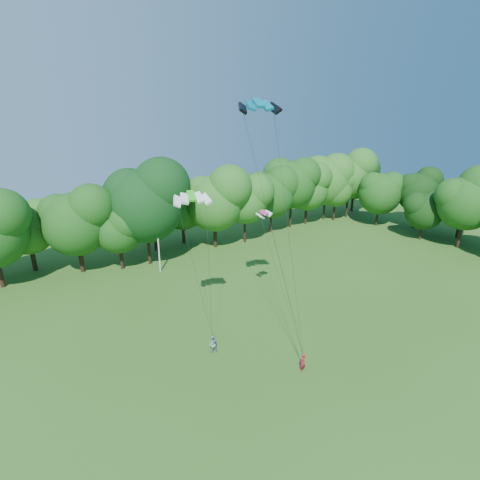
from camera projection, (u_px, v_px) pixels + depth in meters
ground at (312, 437)px, 23.95m from camera, size 160.00×160.00×0.00m
utility_pole at (158, 245)px, 47.17m from camera, size 1.34×0.64×7.12m
kite_flyer_left at (303, 362)px, 29.79m from camera, size 0.66×0.52×1.59m
kite_flyer_right at (212, 344)px, 32.13m from camera, size 0.86×0.71×1.61m
kite_teal at (259, 103)px, 27.31m from camera, size 3.29×2.01×0.76m
kite_green at (192, 196)px, 30.02m from camera, size 3.16×1.90×0.72m
kite_pink at (264, 213)px, 35.23m from camera, size 1.82×1.22×0.39m
tree_back_center at (144, 194)px, 47.72m from camera, size 10.55×10.55×15.34m
tree_back_east at (327, 173)px, 68.60m from camera, size 9.76×9.76×14.19m
tree_flank_east at (465, 195)px, 58.82m from camera, size 7.75×7.75×11.27m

